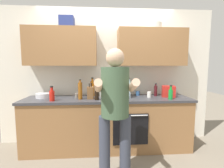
# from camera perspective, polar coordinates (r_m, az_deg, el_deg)

# --- Properties ---
(ground_plane) EXTENTS (12.00, 12.00, 0.00)m
(ground_plane) POSITION_cam_1_polar(r_m,az_deg,el_deg) (3.14, -1.40, -21.15)
(ground_plane) COLOR #756B5B
(back_wall_unit) EXTENTS (4.00, 0.38, 2.50)m
(back_wall_unit) POSITION_cam_1_polar(r_m,az_deg,el_deg) (3.06, -1.70, 7.29)
(back_wall_unit) COLOR silver
(back_wall_unit) RESTS_ON ground
(counter) EXTENTS (2.84, 0.67, 0.90)m
(counter) POSITION_cam_1_polar(r_m,az_deg,el_deg) (2.96, -1.39, -13.37)
(counter) COLOR olive
(counter) RESTS_ON ground
(person_standing) EXTENTS (0.49, 0.45, 1.65)m
(person_standing) POSITION_cam_1_polar(r_m,az_deg,el_deg) (2.02, 1.05, -7.19)
(person_standing) COLOR #383D4C
(person_standing) RESTS_ON ground
(bottle_syrup) EXTENTS (0.07, 0.07, 0.33)m
(bottle_syrup) POSITION_cam_1_polar(r_m,az_deg,el_deg) (2.74, -10.94, -2.24)
(bottle_syrup) COLOR #8C4C14
(bottle_syrup) RESTS_ON counter
(bottle_hotsauce) EXTENTS (0.08, 0.08, 0.23)m
(bottle_hotsauce) POSITION_cam_1_polar(r_m,az_deg,el_deg) (2.74, -20.08, -3.58)
(bottle_hotsauce) COLOR red
(bottle_hotsauce) RESTS_ON counter
(bottle_vinegar) EXTENTS (0.06, 0.06, 0.28)m
(bottle_vinegar) POSITION_cam_1_polar(r_m,az_deg,el_deg) (2.75, 4.37, -2.81)
(bottle_vinegar) COLOR brown
(bottle_vinegar) RESTS_ON counter
(bottle_juice) EXTENTS (0.07, 0.07, 0.34)m
(bottle_juice) POSITION_cam_1_polar(r_m,az_deg,el_deg) (2.99, -6.78, -1.44)
(bottle_juice) COLOR orange
(bottle_juice) RESTS_ON counter
(bottle_soda) EXTENTS (0.07, 0.07, 0.23)m
(bottle_soda) POSITION_cam_1_polar(r_m,az_deg,el_deg) (2.87, 19.61, -3.21)
(bottle_soda) COLOR #198C33
(bottle_soda) RESTS_ON counter
(bottle_wine) EXTENTS (0.05, 0.05, 0.23)m
(bottle_wine) POSITION_cam_1_polar(r_m,az_deg,el_deg) (3.09, 14.85, -2.21)
(bottle_wine) COLOR #471419
(bottle_wine) RESTS_ON counter
(bottle_water) EXTENTS (0.06, 0.06, 0.34)m
(bottle_water) POSITION_cam_1_polar(r_m,az_deg,el_deg) (2.82, 5.93, -1.91)
(bottle_water) COLOR silver
(bottle_water) RESTS_ON counter
(bottle_soy) EXTENTS (0.07, 0.07, 0.33)m
(bottle_soy) POSITION_cam_1_polar(r_m,az_deg,el_deg) (2.66, -5.28, -2.65)
(bottle_soy) COLOR black
(bottle_soy) RESTS_ON counter
(cup_stoneware) EXTENTS (0.08, 0.08, 0.08)m
(cup_stoneware) POSITION_cam_1_polar(r_m,az_deg,el_deg) (2.87, -12.00, -4.00)
(cup_stoneware) COLOR slate
(cup_stoneware) RESTS_ON counter
(cup_coffee) EXTENTS (0.07, 0.07, 0.10)m
(cup_coffee) POSITION_cam_1_polar(r_m,az_deg,el_deg) (2.95, 12.72, -3.56)
(cup_coffee) COLOR white
(cup_coffee) RESTS_ON counter
(cup_tea) EXTENTS (0.07, 0.07, 0.08)m
(cup_tea) POSITION_cam_1_polar(r_m,az_deg,el_deg) (3.11, 8.89, -3.15)
(cup_tea) COLOR #33598C
(cup_tea) RESTS_ON counter
(mixing_bowl) EXTENTS (0.25, 0.25, 0.08)m
(mixing_bowl) POSITION_cam_1_polar(r_m,az_deg,el_deg) (3.08, -22.63, -3.69)
(mixing_bowl) COLOR silver
(mixing_bowl) RESTS_ON counter
(knife_block) EXTENTS (0.10, 0.14, 0.26)m
(knife_block) POSITION_cam_1_polar(r_m,az_deg,el_deg) (2.77, -7.49, -3.01)
(knife_block) COLOR brown
(knife_block) RESTS_ON counter
(potted_herb) EXTENTS (0.19, 0.19, 0.28)m
(potted_herb) POSITION_cam_1_polar(r_m,az_deg,el_deg) (2.97, 5.24, -1.25)
(potted_herb) COLOR #9E6647
(potted_herb) RESTS_ON counter
(grocery_bag_crisps) EXTENTS (0.25, 0.21, 0.20)m
(grocery_bag_crisps) POSITION_cam_1_polar(r_m,az_deg,el_deg) (3.08, 18.95, -2.42)
(grocery_bag_crisps) COLOR red
(grocery_bag_crisps) RESTS_ON counter
(grocery_bag_produce) EXTENTS (0.22, 0.19, 0.15)m
(grocery_bag_produce) POSITION_cam_1_polar(r_m,az_deg,el_deg) (2.93, -2.13, -2.93)
(grocery_bag_produce) COLOR silver
(grocery_bag_produce) RESTS_ON counter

